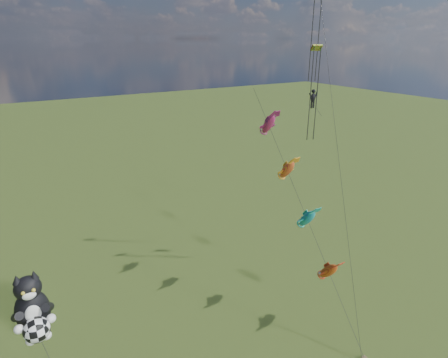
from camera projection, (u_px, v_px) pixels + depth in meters
cat_kite_rig at (33, 311)px, 22.03m from camera, size 2.69×4.03×10.30m
fish_windsock_rig at (297, 194)px, 31.86m from camera, size 1.02×15.97×18.54m
parafoil_rig at (315, 85)px, 35.28m from camera, size 8.15×16.04×27.98m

